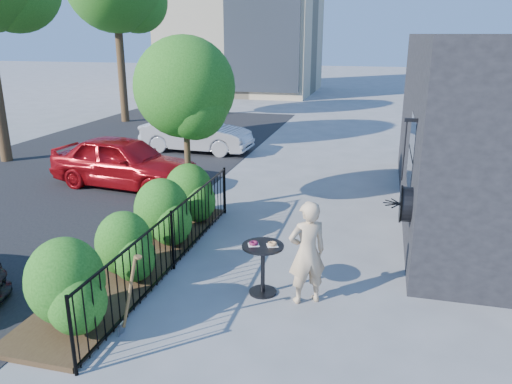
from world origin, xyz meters
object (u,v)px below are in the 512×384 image
(patio_tree, at_px, (187,94))
(woman, at_px, (307,253))
(car_red, at_px, (124,162))
(cafe_table, at_px, (263,260))
(car_silver, at_px, (196,134))
(shovel, at_px, (128,300))

(patio_tree, xyz_separation_m, woman, (3.19, -3.29, -1.94))
(car_red, bearing_deg, cafe_table, -126.53)
(patio_tree, distance_m, car_silver, 6.82)
(shovel, height_order, car_silver, car_silver)
(patio_tree, distance_m, cafe_table, 4.60)
(shovel, height_order, car_red, car_red)
(cafe_table, relative_size, shovel, 0.70)
(cafe_table, relative_size, woman, 0.54)
(cafe_table, bearing_deg, car_red, 136.22)
(cafe_table, distance_m, car_silver, 10.41)
(woman, distance_m, car_red, 7.57)
(patio_tree, relative_size, woman, 2.38)
(woman, bearing_deg, shovel, 5.25)
(patio_tree, height_order, woman, patio_tree)
(cafe_table, relative_size, car_red, 0.22)
(woman, bearing_deg, patio_tree, -75.50)
(woman, distance_m, shovel, 2.70)
(patio_tree, height_order, cafe_table, patio_tree)
(cafe_table, bearing_deg, car_silver, 116.59)
(shovel, distance_m, car_red, 7.36)
(shovel, bearing_deg, car_red, 118.82)
(car_red, xyz_separation_m, car_silver, (0.38, 4.48, -0.05))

